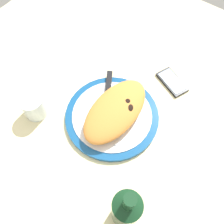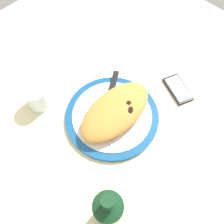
% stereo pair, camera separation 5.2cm
% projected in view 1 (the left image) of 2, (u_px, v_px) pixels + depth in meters
% --- Properties ---
extents(ground_plane, '(1.50, 1.50, 0.03)m').
position_uv_depth(ground_plane, '(112.00, 119.00, 0.85)').
color(ground_plane, beige).
extents(plate, '(0.32, 0.32, 0.02)m').
position_uv_depth(plate, '(112.00, 116.00, 0.83)').
color(plate, navy).
rests_on(plate, ground_plane).
extents(calzone, '(0.28, 0.15, 0.06)m').
position_uv_depth(calzone, '(115.00, 110.00, 0.80)').
color(calzone, orange).
rests_on(calzone, plate).
extents(fork, '(0.16, 0.04, 0.00)m').
position_uv_depth(fork, '(128.00, 121.00, 0.81)').
color(fork, silver).
rests_on(fork, plate).
extents(knife, '(0.21, 0.14, 0.01)m').
position_uv_depth(knife, '(108.00, 90.00, 0.87)').
color(knife, silver).
rests_on(knife, plate).
extents(smartphone, '(0.11, 0.14, 0.01)m').
position_uv_depth(smartphone, '(172.00, 82.00, 0.91)').
color(smartphone, black).
rests_on(smartphone, ground_plane).
extents(water_glass, '(0.08, 0.08, 0.08)m').
position_uv_depth(water_glass, '(34.00, 107.00, 0.82)').
color(water_glass, silver).
rests_on(water_glass, ground_plane).
extents(wine_bottle, '(0.07, 0.07, 0.28)m').
position_uv_depth(wine_bottle, '(126.00, 210.00, 0.59)').
color(wine_bottle, '#14381E').
rests_on(wine_bottle, ground_plane).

